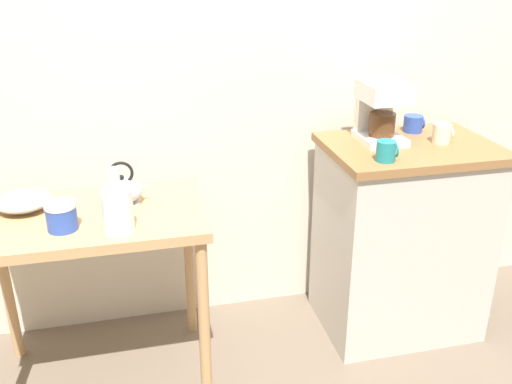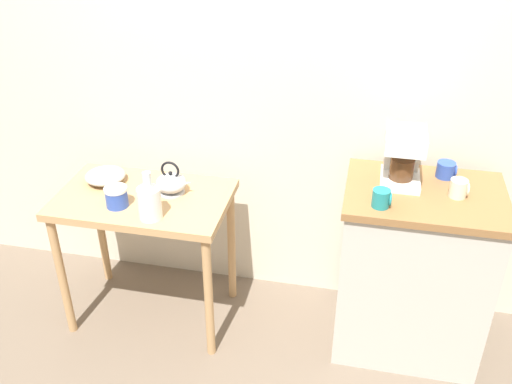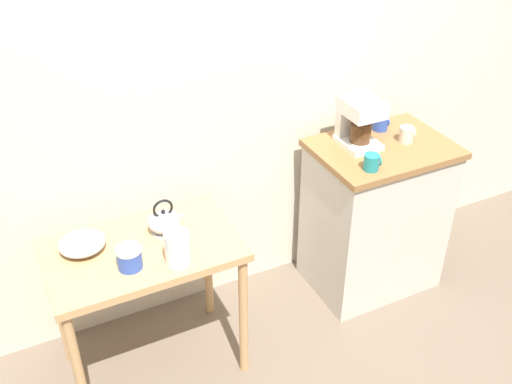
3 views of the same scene
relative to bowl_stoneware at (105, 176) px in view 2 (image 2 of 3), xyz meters
The scene contains 12 objects.
ground_plane 1.17m from the bowl_stoneware, ahead, with size 8.00×8.00×0.00m, color #6B5B4C.
back_wall 1.18m from the bowl_stoneware, 20.51° to the left, with size 4.40×0.10×2.80m, color beige.
wooden_table 0.30m from the bowl_stoneware, 21.85° to the right, with size 0.86×0.54×0.77m.
kitchen_counter 1.63m from the bowl_stoneware, ahead, with size 0.73×0.53×0.91m.
bowl_stoneware is the anchor object (origin of this frame).
teakettle 0.38m from the bowl_stoneware, ahead, with size 0.19×0.15×0.18m.
glass_carafe_vase 0.45m from the bowl_stoneware, 37.56° to the right, with size 0.11×0.11×0.24m.
canister_enamel 0.26m from the bowl_stoneware, 53.21° to the right, with size 0.11×0.11×0.10m.
coffee_maker 1.50m from the bowl_stoneware, ahead, with size 0.18×0.22×0.26m.
mug_small_cream 1.74m from the bowl_stoneware, ahead, with size 0.08×0.08×0.08m.
mug_blue 1.70m from the bowl_stoneware, ahead, with size 0.09×0.09×0.08m.
mug_dark_teal 1.42m from the bowl_stoneware, ahead, with size 0.08×0.08×0.08m.
Camera 2 is at (0.46, -2.30, 2.25)m, focal length 40.45 mm.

